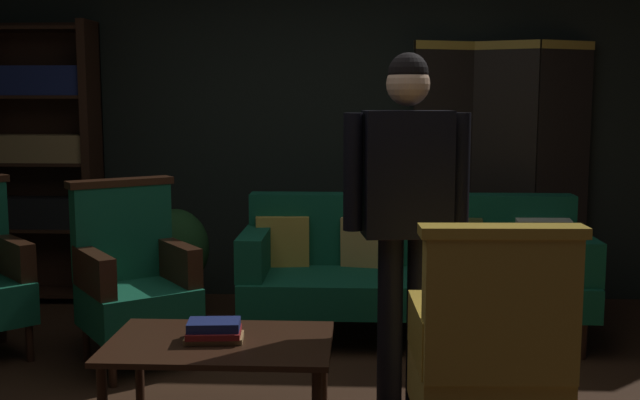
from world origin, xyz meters
The scene contains 12 objects.
back_wall centered at (0.00, 2.45, 1.40)m, with size 7.20×0.10×2.80m, color black.
folding_screen centered at (1.24, 2.23, 0.99)m, with size 1.29×0.23×1.90m.
bookshelf centered at (-2.15, 2.19, 1.07)m, with size 0.90×0.32×2.05m.
velvet_couch centered at (0.55, 1.46, 0.46)m, with size 2.12×0.78×0.88m.
coffee_table centered at (-0.41, -0.01, 0.37)m, with size 1.00×0.64×0.42m.
armchair_gilt_accent centered at (0.72, -0.39, 0.49)m, with size 0.61×0.60×1.04m.
armchair_wing_right centered at (-1.06, 0.85, 0.49)m, with size 0.81×0.81×1.04m.
standing_figure centered at (0.43, 0.23, 1.03)m, with size 0.59×0.26×1.70m.
potted_plant centered at (-1.03, 1.74, 0.43)m, with size 0.47×0.47×0.76m.
book_tan_leather centered at (-0.43, -0.02, 0.43)m, with size 0.26×0.15×0.02m, color #9E7A47.
book_red_leather centered at (-0.43, -0.02, 0.46)m, with size 0.24×0.18×0.03m, color maroon.
book_navy_cloth centered at (-0.43, -0.02, 0.49)m, with size 0.23×0.15×0.04m, color navy.
Camera 1 is at (0.20, -3.28, 1.49)m, focal length 42.80 mm.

